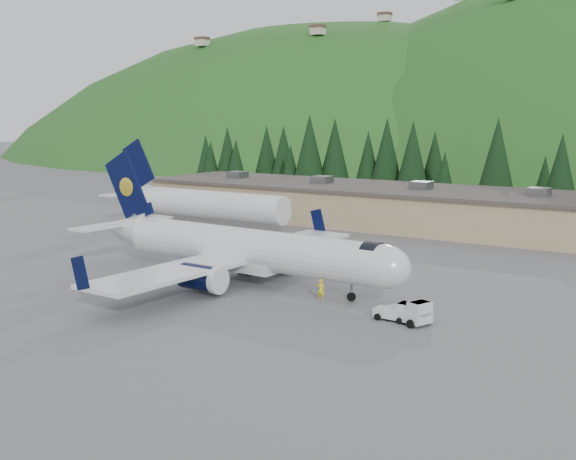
# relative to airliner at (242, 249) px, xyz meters

# --- Properties ---
(ground) EXTENTS (600.00, 600.00, 0.00)m
(ground) POSITION_rel_airliner_xyz_m (0.99, -0.04, -3.01)
(ground) COLOR slate
(airliner) EXTENTS (33.99, 31.85, 11.29)m
(airliner) POSITION_rel_airliner_xyz_m (0.00, 0.00, 0.00)
(airliner) COLOR white
(airliner) RESTS_ON ground
(second_airliner) EXTENTS (27.50, 11.00, 10.05)m
(second_airliner) POSITION_rel_airliner_xyz_m (-23.93, 21.96, 0.31)
(second_airliner) COLOR white
(second_airliner) RESTS_ON ground
(baggage_tug_a) EXTENTS (2.71, 1.69, 1.42)m
(baggage_tug_a) POSITION_rel_airliner_xyz_m (16.54, -3.55, -2.37)
(baggage_tug_a) COLOR silver
(baggage_tug_a) RESTS_ON ground
(baggage_tug_b) EXTENTS (3.67, 2.87, 1.76)m
(baggage_tug_b) POSITION_rel_airliner_xyz_m (17.75, -3.65, -2.22)
(baggage_tug_b) COLOR silver
(baggage_tug_b) RESTS_ON ground
(terminal_building) EXTENTS (71.00, 17.00, 6.10)m
(terminal_building) POSITION_rel_airliner_xyz_m (-4.02, 37.96, -0.39)
(terminal_building) COLOR tan
(terminal_building) RESTS_ON ground
(ramp_worker) EXTENTS (0.65, 0.43, 1.76)m
(ramp_worker) POSITION_rel_airliner_xyz_m (9.06, -1.58, -2.13)
(ramp_worker) COLOR yellow
(ramp_worker) RESTS_ON ground
(tree_line) EXTENTS (112.00, 18.38, 14.13)m
(tree_line) POSITION_rel_airliner_xyz_m (-2.60, 61.08, 4.40)
(tree_line) COLOR black
(tree_line) RESTS_ON ground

